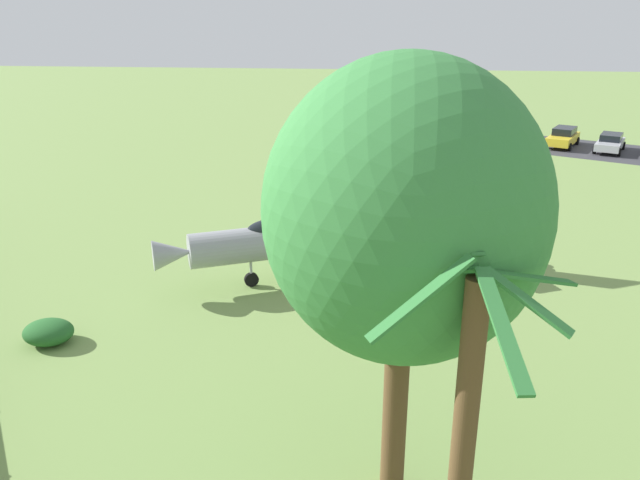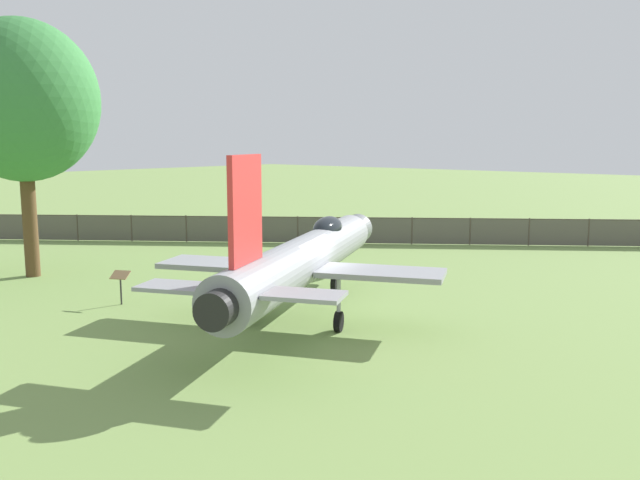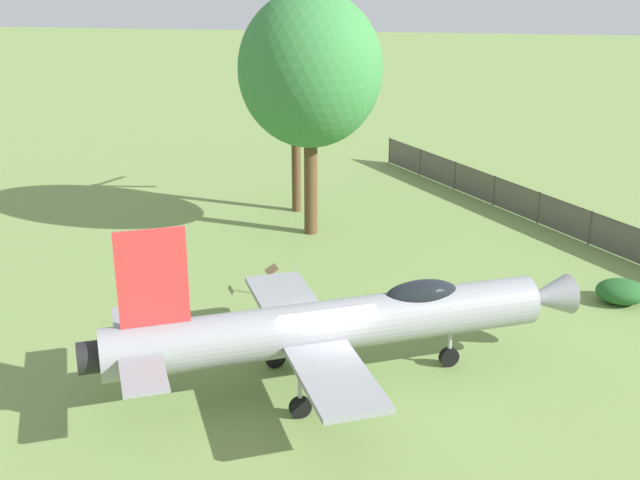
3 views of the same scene
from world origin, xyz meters
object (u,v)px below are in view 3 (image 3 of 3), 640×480
at_px(display_jet, 341,322).
at_px(palm_tree, 296,130).
at_px(shrub_near_fence, 621,292).
at_px(info_plaque, 272,274).
at_px(shade_tree, 310,70).

distance_m(display_jet, palm_tree, 16.17).
height_order(palm_tree, shrub_near_fence, palm_tree).
bearing_deg(shrub_near_fence, info_plaque, 95.39).
bearing_deg(info_plaque, display_jet, -151.27).
distance_m(shrub_near_fence, info_plaque, 12.29).
height_order(palm_tree, info_plaque, palm_tree).
bearing_deg(shrub_near_fence, display_jet, 126.87).
bearing_deg(shade_tree, info_plaque, 176.96).
height_order(display_jet, shade_tree, shade_tree).
bearing_deg(info_plaque, palm_tree, 4.28).
relative_size(display_jet, shade_tree, 1.32).
height_order(shade_tree, shrub_near_fence, shade_tree).
relative_size(display_jet, info_plaque, 11.83).
distance_m(shade_tree, shrub_near_fence, 14.75).
xyz_separation_m(display_jet, palm_tree, (15.58, 3.85, 1.96)).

